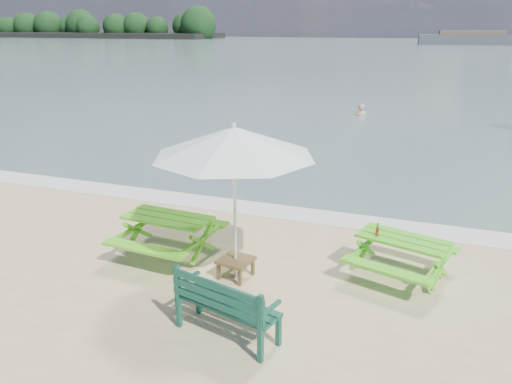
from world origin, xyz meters
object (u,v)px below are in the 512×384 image
(picnic_table_right, at_px, (401,258))
(swimmer, at_px, (360,121))
(park_bench, at_px, (227,317))
(side_table, at_px, (236,267))
(picnic_table_left, at_px, (169,236))
(beer_bottle, at_px, (377,231))
(patio_umbrella, at_px, (234,142))

(picnic_table_right, distance_m, swimmer, 16.49)
(park_bench, xyz_separation_m, side_table, (-0.54, 1.64, -0.11))
(picnic_table_left, relative_size, park_bench, 1.21)
(picnic_table_left, height_order, beer_bottle, beer_bottle)
(picnic_table_right, relative_size, side_table, 3.28)
(beer_bottle, bearing_deg, swimmer, 99.63)
(patio_umbrella, bearing_deg, beer_bottle, 23.58)
(park_bench, relative_size, side_table, 2.58)
(picnic_table_left, relative_size, side_table, 3.13)
(picnic_table_right, relative_size, park_bench, 1.27)
(park_bench, xyz_separation_m, swimmer, (-1.05, 18.81, -0.58))
(side_table, relative_size, swimmer, 0.36)
(side_table, distance_m, patio_umbrella, 2.23)
(patio_umbrella, bearing_deg, picnic_table_left, 165.61)
(picnic_table_right, xyz_separation_m, side_table, (-2.69, -1.02, -0.17))
(picnic_table_left, height_order, picnic_table_right, picnic_table_left)
(patio_umbrella, bearing_deg, park_bench, -71.60)
(picnic_table_left, xyz_separation_m, patio_umbrella, (1.53, -0.39, 2.04))
(picnic_table_right, height_order, beer_bottle, beer_bottle)
(picnic_table_left, distance_m, swimmer, 16.83)
(picnic_table_right, height_order, side_table, picnic_table_right)
(park_bench, height_order, swimmer, park_bench)
(side_table, bearing_deg, park_bench, -71.60)
(picnic_table_right, bearing_deg, beer_bottle, -175.21)
(patio_umbrella, bearing_deg, side_table, 90.00)
(park_bench, relative_size, beer_bottle, 6.99)
(park_bench, bearing_deg, picnic_table_right, 51.08)
(picnic_table_right, bearing_deg, picnic_table_left, -171.56)
(side_table, bearing_deg, swimmer, 91.68)
(side_table, bearing_deg, beer_bottle, 23.58)
(side_table, bearing_deg, picnic_table_right, 20.74)
(patio_umbrella, xyz_separation_m, beer_bottle, (2.25, 0.98, -1.61))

